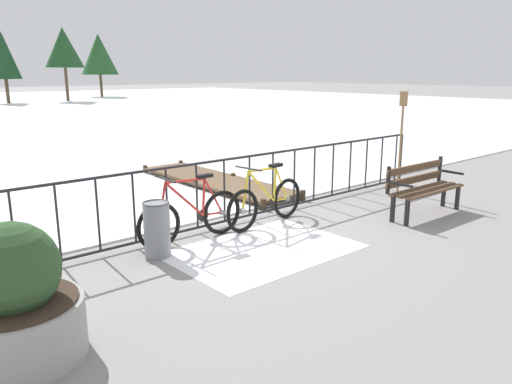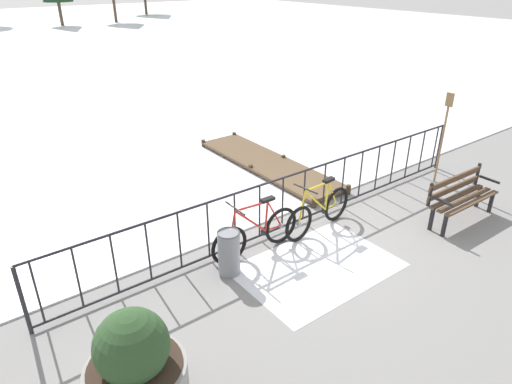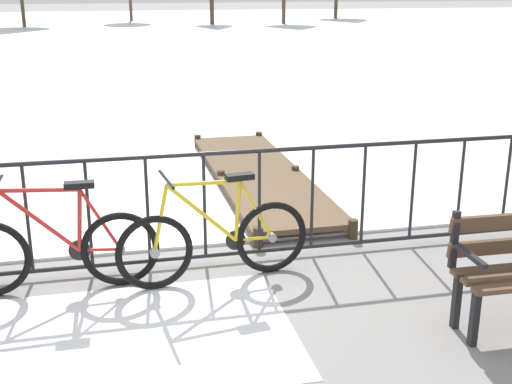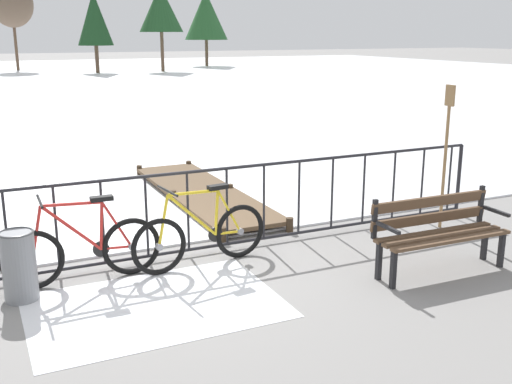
# 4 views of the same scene
# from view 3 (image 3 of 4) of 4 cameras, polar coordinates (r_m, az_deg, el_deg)

# --- Properties ---
(ground_plane) EXTENTS (160.00, 160.00, 0.00)m
(ground_plane) POSITION_cam_3_polar(r_m,az_deg,el_deg) (6.16, -6.68, -6.37)
(ground_plane) COLOR gray
(frozen_pond) EXTENTS (80.00, 56.00, 0.03)m
(frozen_pond) POSITION_cam_3_polar(r_m,az_deg,el_deg) (34.10, -12.26, 13.08)
(frozen_pond) COLOR white
(frozen_pond) RESTS_ON ground
(snow_patch) EXTENTS (2.47, 1.70, 0.01)m
(snow_patch) POSITION_cam_3_polar(r_m,az_deg,el_deg) (5.06, -11.13, -12.20)
(snow_patch) COLOR white
(snow_patch) RESTS_ON ground
(railing_fence) EXTENTS (9.06, 0.06, 1.07)m
(railing_fence) POSITION_cam_3_polar(r_m,az_deg,el_deg) (5.96, -6.87, -1.44)
(railing_fence) COLOR #232328
(railing_fence) RESTS_ON ground
(bicycle_near_railing) EXTENTS (1.71, 0.52, 0.97)m
(bicycle_near_railing) POSITION_cam_3_polar(r_m,az_deg,el_deg) (5.77, -16.81, -4.79)
(bicycle_near_railing) COLOR black
(bicycle_near_railing) RESTS_ON ground
(bicycle_second) EXTENTS (1.71, 0.52, 0.97)m
(bicycle_second) POSITION_cam_3_polar(r_m,az_deg,el_deg) (5.72, -3.54, -4.20)
(bicycle_second) COLOR black
(bicycle_second) RESTS_ON ground
(wooden_dock) EXTENTS (1.10, 4.31, 0.20)m
(wooden_dock) POSITION_cam_3_polar(r_m,az_deg,el_deg) (8.56, 0.22, 1.53)
(wooden_dock) COLOR brown
(wooden_dock) RESTS_ON ground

